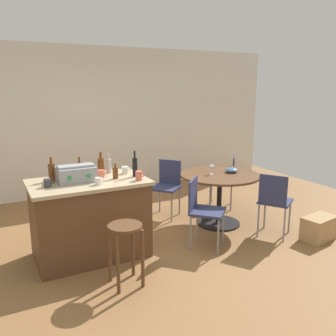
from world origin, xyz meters
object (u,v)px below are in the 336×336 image
at_px(toolbox, 76,174).
at_px(bottle_2, 52,172).
at_px(folding_chair_right, 202,207).
at_px(cup_1, 125,170).
at_px(kitchen_island, 90,218).
at_px(cup_0, 48,183).
at_px(folding_chair_left, 167,184).
at_px(serving_bowl, 232,170).
at_px(bottle_1, 101,166).
at_px(bottle_5, 80,168).
at_px(wooden_stool, 125,241).
at_px(cup_4, 101,174).
at_px(folding_chair_near, 274,199).
at_px(bottle_0, 115,173).
at_px(bottle_3, 109,165).
at_px(cardboard_box, 319,228).
at_px(cup_3, 139,176).
at_px(dining_table, 220,186).
at_px(bottle_4, 135,167).
at_px(wine_glass, 212,167).
at_px(cup_2, 98,181).
at_px(folding_chair_far, 226,177).

bearing_deg(toolbox, bottle_2, 146.16).
xyz_separation_m(folding_chair_right, cup_1, (-0.81, 0.52, 0.46)).
distance_m(kitchen_island, cup_0, 0.68).
bearing_deg(folding_chair_left, serving_bowl, -43.92).
distance_m(bottle_1, bottle_5, 0.26).
distance_m(wooden_stool, cup_4, 1.02).
xyz_separation_m(kitchen_island, folding_chair_right, (1.31, -0.39, 0.05)).
bearing_deg(bottle_2, folding_chair_near, -15.80).
bearing_deg(cup_0, bottle_0, 0.15).
height_order(folding_chair_right, bottle_0, bottle_0).
relative_size(folding_chair_near, bottle_3, 3.63).
relative_size(folding_chair_near, folding_chair_right, 1.01).
bearing_deg(cardboard_box, bottle_5, 156.90).
bearing_deg(cup_3, bottle_5, 135.92).
distance_m(dining_table, serving_bowl, 0.29).
xyz_separation_m(bottle_4, wine_glass, (1.28, 0.24, -0.18)).
relative_size(folding_chair_near, wine_glass, 6.10).
bearing_deg(cardboard_box, bottle_1, 155.86).
bearing_deg(cup_3, bottle_3, 109.92).
distance_m(kitchen_island, bottle_2, 0.70).
bearing_deg(bottle_3, cup_4, -131.39).
distance_m(bottle_5, wine_glass, 1.86).
bearing_deg(bottle_5, folding_chair_right, -26.66).
xyz_separation_m(dining_table, folding_chair_left, (-0.50, 0.69, -0.07)).
bearing_deg(bottle_4, bottle_2, 165.08).
height_order(bottle_1, cup_2, bottle_1).
xyz_separation_m(wooden_stool, folding_chair_right, (1.17, 0.41, 0.04)).
bearing_deg(folding_chair_left, dining_table, -54.09).
bearing_deg(bottle_1, bottle_5, 168.41).
bearing_deg(folding_chair_near, bottle_5, 159.92).
relative_size(wooden_stool, cup_1, 5.39).
xyz_separation_m(folding_chair_near, toolbox, (-2.45, 0.60, 0.50)).
bearing_deg(bottle_5, folding_chair_near, -20.08).
distance_m(kitchen_island, cup_1, 0.72).
relative_size(toolbox, bottle_0, 2.31).
bearing_deg(serving_bowl, bottle_0, -174.05).
bearing_deg(folding_chair_right, cup_2, 172.27).
bearing_deg(bottle_2, cup_2, -43.66).
relative_size(dining_table, folding_chair_far, 1.31).
xyz_separation_m(wooden_stool, serving_bowl, (2.01, 0.93, 0.31)).
distance_m(folding_chair_far, toolbox, 2.76).
bearing_deg(cup_1, bottle_1, 159.45).
xyz_separation_m(kitchen_island, bottle_4, (0.55, -0.06, 0.58)).
bearing_deg(kitchen_island, cup_0, -172.38).
xyz_separation_m(bottle_5, cup_3, (0.55, -0.53, -0.04)).
bearing_deg(cup_1, bottle_5, 163.63).
xyz_separation_m(dining_table, folding_chair_near, (0.38, -0.71, -0.06)).
relative_size(folding_chair_near, folding_chair_left, 1.02).
bearing_deg(bottle_2, cardboard_box, -19.30).
relative_size(folding_chair_far, cup_3, 7.78).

